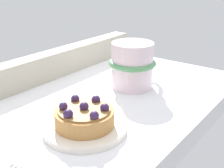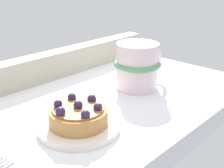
# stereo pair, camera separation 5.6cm
# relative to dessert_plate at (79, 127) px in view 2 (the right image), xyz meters

# --- Properties ---
(ground_plane) EXTENTS (0.74, 0.39, 0.04)m
(ground_plane) POSITION_rel_dessert_plate_xyz_m (0.07, 0.06, -0.03)
(ground_plane) COLOR white
(window_rail_back) EXTENTS (0.72, 0.04, 0.06)m
(window_rail_back) POSITION_rel_dessert_plate_xyz_m (0.07, 0.23, 0.03)
(window_rail_back) COLOR #B2AD99
(window_rail_back) RESTS_ON ground_plane
(dessert_plate) EXTENTS (0.13, 0.13, 0.01)m
(dessert_plate) POSITION_rel_dessert_plate_xyz_m (0.00, 0.00, 0.00)
(dessert_plate) COLOR silver
(dessert_plate) RESTS_ON ground_plane
(raspberry_tart) EXTENTS (0.10, 0.10, 0.04)m
(raspberry_tart) POSITION_rel_dessert_plate_xyz_m (-0.00, 0.00, 0.02)
(raspberry_tart) COLOR #B77F42
(raspberry_tart) RESTS_ON dessert_plate
(coffee_mug) EXTENTS (0.14, 0.10, 0.10)m
(coffee_mug) POSITION_rel_dessert_plate_xyz_m (0.21, 0.05, 0.05)
(coffee_mug) COLOR silver
(coffee_mug) RESTS_ON ground_plane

